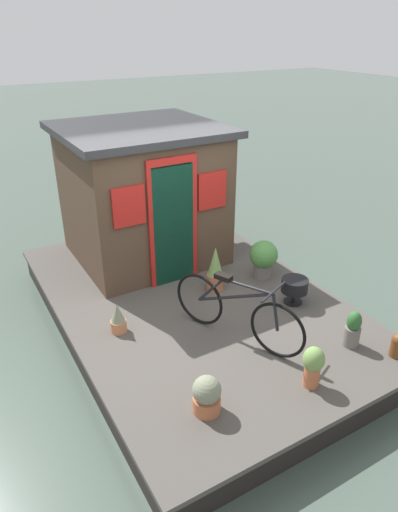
{
  "coord_description": "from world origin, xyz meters",
  "views": [
    {
      "loc": [
        -4.61,
        2.57,
        3.71
      ],
      "look_at": [
        -0.2,
        0.0,
        1.11
      ],
      "focal_mm": 32.12,
      "sensor_mm": 36.0,
      "label": 1
    }
  ],
  "objects_px": {
    "potted_plant_rosemary": "(313,365)",
    "potted_plant_thyme": "(263,257)",
    "houseboat_cabin": "(143,194)",
    "charcoal_grill": "(295,286)",
    "potted_plant_fern": "(118,319)",
    "potted_plant_lavender": "(215,270)",
    "bicycle": "(236,311)",
    "potted_plant_basil": "(207,395)",
    "potted_plant_sage": "(353,329)",
    "mooring_bollard": "(398,344)"
  },
  "relations": [
    {
      "from": "potted_plant_rosemary",
      "to": "potted_plant_sage",
      "type": "height_order",
      "value": "potted_plant_rosemary"
    },
    {
      "from": "potted_plant_fern",
      "to": "houseboat_cabin",
      "type": "bearing_deg",
      "value": -33.66
    },
    {
      "from": "charcoal_grill",
      "to": "mooring_bollard",
      "type": "xyz_separation_m",
      "value": [
        -1.42,
        -0.26,
        -0.09
      ]
    },
    {
      "from": "potted_plant_rosemary",
      "to": "potted_plant_thyme",
      "type": "xyz_separation_m",
      "value": [
        2.05,
        -0.95,
        0.05
      ]
    },
    {
      "from": "potted_plant_sage",
      "to": "mooring_bollard",
      "type": "xyz_separation_m",
      "value": [
        -0.39,
        -0.29,
        -0.06
      ]
    },
    {
      "from": "houseboat_cabin",
      "to": "potted_plant_rosemary",
      "type": "relative_size",
      "value": 4.83
    },
    {
      "from": "charcoal_grill",
      "to": "potted_plant_fern",
      "type": "bearing_deg",
      "value": 75.91
    },
    {
      "from": "potted_plant_rosemary",
      "to": "potted_plant_lavender",
      "type": "relative_size",
      "value": 0.72
    },
    {
      "from": "charcoal_grill",
      "to": "bicycle",
      "type": "bearing_deg",
      "value": 102.9
    },
    {
      "from": "charcoal_grill",
      "to": "mooring_bollard",
      "type": "bearing_deg",
      "value": -169.62
    },
    {
      "from": "potted_plant_thyme",
      "to": "potted_plant_lavender",
      "type": "xyz_separation_m",
      "value": [
        0.05,
        0.78,
        -0.01
      ]
    },
    {
      "from": "potted_plant_basil",
      "to": "potted_plant_lavender",
      "type": "distance_m",
      "value": 2.25
    },
    {
      "from": "bicycle",
      "to": "potted_plant_thyme",
      "type": "bearing_deg",
      "value": -49.08
    },
    {
      "from": "potted_plant_rosemary",
      "to": "potted_plant_sage",
      "type": "xyz_separation_m",
      "value": [
        0.26,
        -0.85,
        -0.05
      ]
    },
    {
      "from": "bicycle",
      "to": "mooring_bollard",
      "type": "xyz_separation_m",
      "value": [
        -1.17,
        -1.36,
        -0.22
      ]
    },
    {
      "from": "potted_plant_thyme",
      "to": "bicycle",
      "type": "bearing_deg",
      "value": 130.92
    },
    {
      "from": "bicycle",
      "to": "potted_plant_fern",
      "type": "height_order",
      "value": "bicycle"
    },
    {
      "from": "potted_plant_fern",
      "to": "potted_plant_lavender",
      "type": "xyz_separation_m",
      "value": [
        0.25,
        -1.51,
        0.13
      ]
    },
    {
      "from": "potted_plant_fern",
      "to": "potted_plant_sage",
      "type": "height_order",
      "value": "potted_plant_sage"
    },
    {
      "from": "potted_plant_fern",
      "to": "potted_plant_rosemary",
      "type": "relative_size",
      "value": 0.82
    },
    {
      "from": "potted_plant_sage",
      "to": "bicycle",
      "type": "bearing_deg",
      "value": 54.07
    },
    {
      "from": "houseboat_cabin",
      "to": "potted_plant_rosemary",
      "type": "height_order",
      "value": "houseboat_cabin"
    },
    {
      "from": "bicycle",
      "to": "potted_plant_fern",
      "type": "bearing_deg",
      "value": 54.41
    },
    {
      "from": "potted_plant_rosemary",
      "to": "charcoal_grill",
      "type": "distance_m",
      "value": 1.56
    },
    {
      "from": "potted_plant_thyme",
      "to": "charcoal_grill",
      "type": "height_order",
      "value": "potted_plant_thyme"
    },
    {
      "from": "bicycle",
      "to": "potted_plant_fern",
      "type": "relative_size",
      "value": 4.17
    },
    {
      "from": "potted_plant_fern",
      "to": "potted_plant_basil",
      "type": "height_order",
      "value": "potted_plant_basil"
    },
    {
      "from": "potted_plant_fern",
      "to": "potted_plant_thyme",
      "type": "bearing_deg",
      "value": -85.03
    },
    {
      "from": "potted_plant_rosemary",
      "to": "potted_plant_lavender",
      "type": "distance_m",
      "value": 2.1
    },
    {
      "from": "potted_plant_fern",
      "to": "potted_plant_basil",
      "type": "bearing_deg",
      "value": -170.97
    },
    {
      "from": "bicycle",
      "to": "potted_plant_sage",
      "type": "bearing_deg",
      "value": -125.93
    },
    {
      "from": "houseboat_cabin",
      "to": "potted_plant_fern",
      "type": "distance_m",
      "value": 2.22
    },
    {
      "from": "potted_plant_rosemary",
      "to": "bicycle",
      "type": "bearing_deg",
      "value": 11.99
    },
    {
      "from": "potted_plant_sage",
      "to": "mooring_bollard",
      "type": "bearing_deg",
      "value": -143.86
    },
    {
      "from": "potted_plant_lavender",
      "to": "mooring_bollard",
      "type": "bearing_deg",
      "value": -156.36
    },
    {
      "from": "mooring_bollard",
      "to": "potted_plant_lavender",
      "type": "bearing_deg",
      "value": 23.64
    },
    {
      "from": "houseboat_cabin",
      "to": "charcoal_grill",
      "type": "xyz_separation_m",
      "value": [
        -2.27,
        -1.09,
        -0.77
      ]
    },
    {
      "from": "potted_plant_rosemary",
      "to": "potted_plant_thyme",
      "type": "height_order",
      "value": "potted_plant_thyme"
    },
    {
      "from": "bicycle",
      "to": "potted_plant_sage",
      "type": "distance_m",
      "value": 1.33
    },
    {
      "from": "houseboat_cabin",
      "to": "potted_plant_basil",
      "type": "height_order",
      "value": "houseboat_cabin"
    },
    {
      "from": "potted_plant_fern",
      "to": "charcoal_grill",
      "type": "height_order",
      "value": "potted_plant_fern"
    },
    {
      "from": "mooring_bollard",
      "to": "potted_plant_sage",
      "type": "bearing_deg",
      "value": 36.14
    },
    {
      "from": "potted_plant_fern",
      "to": "potted_plant_lavender",
      "type": "distance_m",
      "value": 1.54
    },
    {
      "from": "charcoal_grill",
      "to": "potted_plant_basil",
      "type": "bearing_deg",
      "value": 118.05
    },
    {
      "from": "charcoal_grill",
      "to": "potted_plant_sage",
      "type": "bearing_deg",
      "value": 178.5
    },
    {
      "from": "houseboat_cabin",
      "to": "mooring_bollard",
      "type": "xyz_separation_m",
      "value": [
        -3.69,
        -1.35,
        -0.86
      ]
    },
    {
      "from": "houseboat_cabin",
      "to": "bicycle",
      "type": "relative_size",
      "value": 1.41
    },
    {
      "from": "potted_plant_basil",
      "to": "mooring_bollard",
      "type": "xyz_separation_m",
      "value": [
        -0.37,
        -2.23,
        -0.04
      ]
    },
    {
      "from": "potted_plant_rosemary",
      "to": "potted_plant_basil",
      "type": "xyz_separation_m",
      "value": [
        0.24,
        1.1,
        -0.07
      ]
    },
    {
      "from": "houseboat_cabin",
      "to": "potted_plant_thyme",
      "type": "xyz_separation_m",
      "value": [
        -1.51,
        -1.16,
        -0.7
      ]
    }
  ]
}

